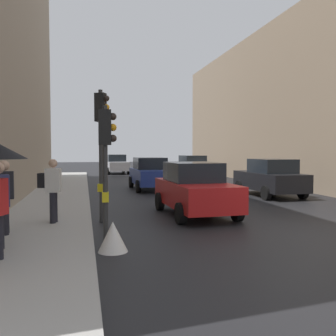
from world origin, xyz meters
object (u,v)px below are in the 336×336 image
object	(u,v)px
car_red_sedan	(195,189)
pedestrian_with_black_backpack	(52,187)
traffic_light_near_right	(101,131)
warning_sign_triangle	(113,237)
car_white_compact	(192,167)
car_silver_hatchback	(116,164)
car_blue_van	(150,174)
car_dark_suv	(270,178)
traffic_light_near_left	(106,148)
pedestrian_in_dark_coat	(5,194)

from	to	relation	value
car_red_sedan	pedestrian_with_black_backpack	xyz separation A→B (m)	(-4.49, -1.18, 0.29)
traffic_light_near_right	car_red_sedan	xyz separation A→B (m)	(3.09, 0.64, -1.85)
traffic_light_near_right	warning_sign_triangle	xyz separation A→B (m)	(0.07, -3.34, -2.41)
traffic_light_near_right	car_white_compact	bearing A→B (deg)	65.17
car_silver_hatchback	car_blue_van	world-z (taller)	same
traffic_light_near_right	car_white_compact	distance (m)	18.20
car_blue_van	car_white_compact	bearing A→B (deg)	58.54
car_dark_suv	car_blue_van	distance (m)	6.55
car_red_sedan	pedestrian_with_black_backpack	distance (m)	4.65
warning_sign_triangle	car_silver_hatchback	bearing A→B (deg)	85.08
car_white_compact	pedestrian_with_black_backpack	world-z (taller)	pedestrian_with_black_backpack
car_dark_suv	car_red_sedan	bearing A→B (deg)	-140.28
car_silver_hatchback	car_blue_van	size ratio (longest dim) A/B	1.02
car_white_compact	warning_sign_triangle	bearing A→B (deg)	-110.85
traffic_light_near_left	traffic_light_near_right	distance (m)	2.32
car_red_sedan	pedestrian_in_dark_coat	xyz separation A→B (m)	(-5.46, -2.43, 0.25)
car_dark_suv	car_blue_van	world-z (taller)	same
traffic_light_near_right	car_blue_van	bearing A→B (deg)	71.24
car_dark_suv	traffic_light_near_right	bearing A→B (deg)	-149.41
car_blue_van	car_red_sedan	xyz separation A→B (m)	(0.03, -8.37, 0.00)
car_dark_suv	car_red_sedan	xyz separation A→B (m)	(-4.94, -4.11, 0.00)
car_white_compact	warning_sign_triangle	distance (m)	21.16
traffic_light_near_right	pedestrian_with_black_backpack	distance (m)	2.17
car_silver_hatchback	car_blue_van	distance (m)	14.27
car_dark_suv	pedestrian_with_black_backpack	xyz separation A→B (m)	(-9.44, -5.29, 0.29)
car_dark_suv	car_red_sedan	size ratio (longest dim) A/B	1.00
car_dark_suv	car_red_sedan	world-z (taller)	same
car_silver_hatchback	car_red_sedan	xyz separation A→B (m)	(0.73, -22.62, 0.00)
traffic_light_near_left	pedestrian_in_dark_coat	distance (m)	2.66
car_dark_suv	pedestrian_in_dark_coat	world-z (taller)	pedestrian_in_dark_coat
traffic_light_near_right	car_red_sedan	world-z (taller)	traffic_light_near_right
car_red_sedan	pedestrian_with_black_backpack	world-z (taller)	pedestrian_with_black_backpack
car_blue_van	car_silver_hatchback	bearing A→B (deg)	92.81
traffic_light_near_right	car_silver_hatchback	distance (m)	23.46
car_dark_suv	car_blue_van	size ratio (longest dim) A/B	1.01
traffic_light_near_right	pedestrian_in_dark_coat	bearing A→B (deg)	-142.95
pedestrian_with_black_backpack	pedestrian_in_dark_coat	distance (m)	1.58
traffic_light_near_right	warning_sign_triangle	bearing A→B (deg)	-88.77
traffic_light_near_left	car_white_compact	distance (m)	20.22
car_dark_suv	car_red_sedan	distance (m)	6.43
car_white_compact	car_blue_van	world-z (taller)	same
car_dark_suv	pedestrian_with_black_backpack	distance (m)	10.82
traffic_light_near_right	car_red_sedan	size ratio (longest dim) A/B	0.93
pedestrian_in_dark_coat	car_dark_suv	bearing A→B (deg)	32.15
car_dark_suv	warning_sign_triangle	world-z (taller)	car_dark_suv
car_blue_van	pedestrian_with_black_backpack	size ratio (longest dim) A/B	2.39
warning_sign_triangle	pedestrian_with_black_backpack	bearing A→B (deg)	117.77
pedestrian_with_black_backpack	warning_sign_triangle	bearing A→B (deg)	-62.23
traffic_light_near_left	pedestrian_with_black_backpack	xyz separation A→B (m)	(-1.40, 1.72, -1.07)
car_white_compact	warning_sign_triangle	world-z (taller)	car_white_compact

